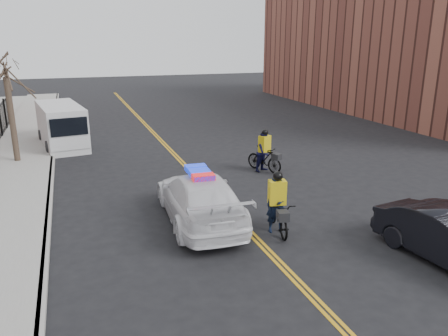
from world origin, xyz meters
TOP-DOWN VIEW (x-y plane):
  - ground at (0.00, 0.00)m, footprint 120.00×120.00m
  - center_line_left at (-0.08, 8.00)m, footprint 0.10×60.00m
  - center_line_right at (0.08, 8.00)m, footprint 0.10×60.00m
  - sidewalk at (-7.50, 8.00)m, footprint 3.00×60.00m
  - curb at (-6.00, 8.00)m, footprint 0.20×60.00m
  - building_across at (22.00, 18.00)m, footprint 12.00×30.00m
  - street_tree at (-7.60, 10.00)m, footprint 3.20×3.20m
  - police_cruiser at (-1.20, 0.32)m, footprint 2.55×5.66m
  - cargo_van at (-5.47, 12.98)m, footprint 2.81×5.79m
  - cyclist_near at (0.81, -1.32)m, footprint 1.08×2.12m
  - cyclist_far at (3.20, 4.77)m, footprint 1.35×1.97m

SIDE VIEW (x-z plane):
  - ground at x=0.00m, z-range 0.00..0.00m
  - center_line_left at x=-0.08m, z-range 0.00..0.01m
  - center_line_right at x=0.08m, z-range 0.00..0.01m
  - sidewalk at x=-7.50m, z-range 0.00..0.15m
  - curb at x=-6.00m, z-range 0.00..0.15m
  - cyclist_near at x=0.81m, z-range -0.30..1.68m
  - cyclist_far at x=3.20m, z-range -0.21..1.75m
  - police_cruiser at x=-1.20m, z-range -0.07..1.70m
  - cargo_van at x=-5.47m, z-range -0.03..2.30m
  - street_tree at x=-7.60m, z-range 1.13..5.93m
  - building_across at x=22.00m, z-range 0.00..11.00m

